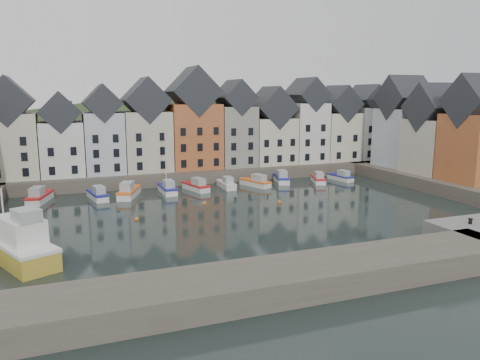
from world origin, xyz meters
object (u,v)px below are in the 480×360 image
mooring_bollard (470,221)px  boat_d (168,188)px  large_vessel (16,244)px  boat_a (39,197)px

mooring_bollard → boat_d: bearing=124.0°
large_vessel → mooring_bollard: (42.83, -10.88, 0.75)m
large_vessel → mooring_bollard: large_vessel is taller
boat_a → large_vessel: size_ratio=0.53×
large_vessel → mooring_bollard: size_ratio=23.26×
boat_a → boat_d: boat_d is taller
boat_a → large_vessel: large_vessel is taller
boat_a → boat_d: (18.17, -0.41, 0.01)m
boat_d → large_vessel: 30.84m
boat_a → mooring_bollard: bearing=-24.4°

